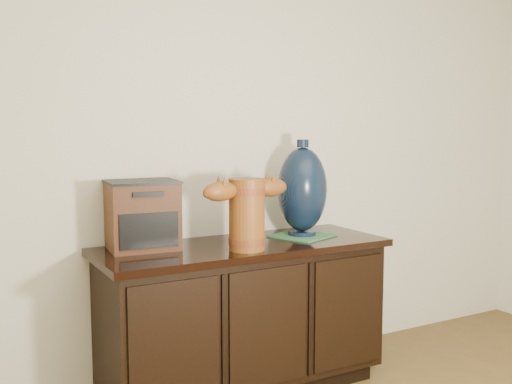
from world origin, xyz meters
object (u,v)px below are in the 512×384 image
tv_radio (142,215)px  terracotta_vessel (247,210)px  lamp_base (302,190)px  spray_can (258,223)px  sideboard (243,315)px

tv_radio → terracotta_vessel: bearing=-26.6°
lamp_base → terracotta_vessel: bearing=-158.7°
terracotta_vessel → spray_can: 0.34m
terracotta_vessel → tv_radio: bearing=140.1°
sideboard → terracotta_vessel: terracotta_vessel is taller
sideboard → lamp_base: (0.36, 0.02, 0.62)m
sideboard → terracotta_vessel: bearing=-111.6°
terracotta_vessel → sideboard: bearing=60.4°
sideboard → spray_can: 0.48m
lamp_base → spray_can: (-0.22, 0.09, -0.17)m
lamp_base → spray_can: 0.29m
terracotta_vessel → spray_can: size_ratio=3.07×
tv_radio → lamp_base: lamp_base is taller
sideboard → spray_can: bearing=37.2°
terracotta_vessel → tv_radio: (-0.42, 0.26, -0.03)m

